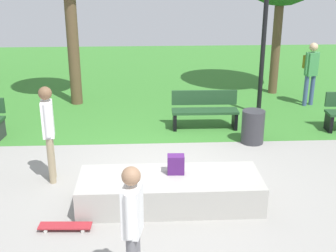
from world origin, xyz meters
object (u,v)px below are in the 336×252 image
skateboard_spare (65,226)px  skater_performing_trick (133,221)px  concrete_ledge (170,191)px  skater_watching (48,126)px  park_bench_center_lawn (205,109)px  lamp_post (265,17)px  trash_bin (253,127)px  backpack_on_ledge (176,164)px  pedestrian_with_backpack (311,68)px

skateboard_spare → skater_performing_trick: bearing=-52.2°
concrete_ledge → skater_watching: bearing=154.9°
skateboard_spare → park_bench_center_lawn: (2.69, 4.38, 0.42)m
concrete_ledge → skater_performing_trick: bearing=-104.9°
lamp_post → skater_watching: bearing=-142.3°
skater_performing_trick → park_bench_center_lawn: (1.61, 5.77, -0.50)m
skater_performing_trick → trash_bin: (2.56, 4.75, -0.61)m
backpack_on_ledge → skater_watching: 2.43m
skater_performing_trick → park_bench_center_lawn: skater_performing_trick is taller
backpack_on_ledge → skater_performing_trick: bearing=-104.3°
concrete_ledge → park_bench_center_lawn: size_ratio=1.88×
skater_performing_trick → lamp_post: 7.67m
skateboard_spare → trash_bin: (3.64, 3.36, 0.31)m
park_bench_center_lawn → trash_bin: bearing=-46.8°
skateboard_spare → pedestrian_with_backpack: bearing=46.1°
skater_performing_trick → backpack_on_ledge: bearing=73.5°
lamp_post → pedestrian_with_backpack: size_ratio=2.35×
concrete_ledge → park_bench_center_lawn: bearing=74.1°
concrete_ledge → trash_bin: 3.34m
skater_performing_trick → lamp_post: size_ratio=0.40×
lamp_post → skater_performing_trick: bearing=-115.3°
concrete_ledge → backpack_on_ledge: size_ratio=9.44×
pedestrian_with_backpack → lamp_post: bearing=-155.9°
skater_watching → skateboard_spare: (0.50, -1.69, -1.00)m
skater_performing_trick → skateboard_spare: size_ratio=2.08×
lamp_post → trash_bin: size_ratio=5.57×
skater_watching → backpack_on_ledge: bearing=-20.9°
backpack_on_ledge → skater_performing_trick: 2.35m
skateboard_spare → trash_bin: trash_bin is taller
trash_bin → pedestrian_with_backpack: size_ratio=0.42×
backpack_on_ledge → lamp_post: 5.55m
skateboard_spare → pedestrian_with_backpack: pedestrian_with_backpack is taller
concrete_ledge → lamp_post: size_ratio=0.72×
backpack_on_ledge → park_bench_center_lawn: 3.67m
concrete_ledge → skater_performing_trick: (-0.56, -2.09, 0.73)m
concrete_ledge → skater_performing_trick: 2.28m
skater_performing_trick → pedestrian_with_backpack: (4.78, 7.49, 0.10)m
skater_performing_trick → lamp_post: lamp_post is taller
skater_watching → skateboard_spare: 2.03m
skateboard_spare → backpack_on_ledge: bearing=25.6°
skater_performing_trick → trash_bin: bearing=61.7°
concrete_ledge → skater_watching: skater_watching is taller
backpack_on_ledge → trash_bin: backpack_on_ledge is taller
skater_performing_trick → trash_bin: 5.43m
trash_bin → skateboard_spare: bearing=-137.3°
backpack_on_ledge → pedestrian_with_backpack: (4.12, 5.26, 0.41)m
backpack_on_ledge → skateboard_spare: 2.02m
trash_bin → pedestrian_with_backpack: pedestrian_with_backpack is taller
skateboard_spare → trash_bin: 4.96m
lamp_post → pedestrian_with_backpack: lamp_post is taller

